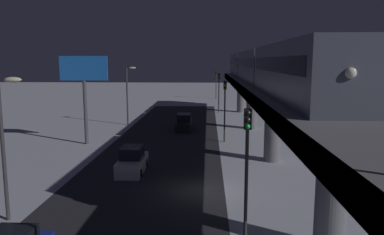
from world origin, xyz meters
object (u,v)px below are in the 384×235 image
(sedan_white, at_px, (132,162))
(traffic_light_distant, at_px, (216,80))
(traffic_light_near, at_px, (247,158))
(commercial_billboard, at_px, (84,77))
(traffic_light_far, at_px, (219,87))
(sedan_black, at_px, (184,123))
(subway_train, at_px, (257,66))
(traffic_light_mid, at_px, (225,102))

(sedan_white, height_order, traffic_light_distant, traffic_light_distant)
(traffic_light_near, distance_m, commercial_billboard, 25.26)
(traffic_light_far, distance_m, traffic_light_distant, 22.36)
(traffic_light_near, distance_m, traffic_light_distant, 67.09)
(sedan_black, height_order, traffic_light_distant, traffic_light_distant)
(sedan_white, distance_m, traffic_light_far, 34.36)
(subway_train, distance_m, traffic_light_mid, 6.50)
(sedan_black, bearing_deg, sedan_white, -98.96)
(sedan_white, height_order, traffic_light_near, traffic_light_near)
(sedan_white, relative_size, traffic_light_near, 0.68)
(traffic_light_far, bearing_deg, sedan_white, 77.33)
(traffic_light_near, height_order, commercial_billboard, commercial_billboard)
(traffic_light_distant, distance_m, commercial_billboard, 48.50)
(sedan_white, distance_m, traffic_light_distant, 56.33)
(sedan_white, distance_m, traffic_light_near, 14.04)
(traffic_light_near, relative_size, commercial_billboard, 0.72)
(traffic_light_near, height_order, traffic_light_distant, same)
(sedan_white, relative_size, commercial_billboard, 0.49)
(traffic_light_distant, relative_size, commercial_billboard, 0.72)
(commercial_billboard, bearing_deg, sedan_white, 125.18)
(subway_train, height_order, commercial_billboard, subway_train)
(subway_train, bearing_deg, sedan_white, 52.87)
(subway_train, bearing_deg, traffic_light_distant, -84.80)
(traffic_light_near, height_order, traffic_light_far, same)
(sedan_black, distance_m, traffic_light_near, 29.70)
(traffic_light_distant, bearing_deg, traffic_light_far, 90.00)
(sedan_black, xyz_separation_m, traffic_light_far, (-4.70, -15.59, 3.40))
(subway_train, bearing_deg, traffic_light_mid, 45.77)
(commercial_billboard, bearing_deg, subway_train, -163.12)
(subway_train, distance_m, traffic_light_distant, 41.24)
(subway_train, relative_size, sedan_black, 11.77)
(sedan_white, distance_m, sedan_black, 17.99)
(commercial_billboard, bearing_deg, sedan_black, -138.43)
(traffic_light_far, bearing_deg, sedan_black, 73.23)
(subway_train, xyz_separation_m, traffic_light_near, (3.72, 26.19, -3.70))
(sedan_white, bearing_deg, traffic_light_far, -102.67)
(traffic_light_mid, bearing_deg, commercial_billboard, 6.44)
(subway_train, distance_m, commercial_billboard, 18.69)
(sedan_black, relative_size, traffic_light_far, 0.74)
(traffic_light_distant, bearing_deg, sedan_black, 82.94)
(subway_train, bearing_deg, traffic_light_far, -78.64)
(sedan_white, bearing_deg, sedan_black, -98.96)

